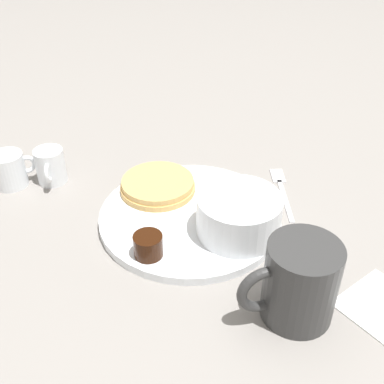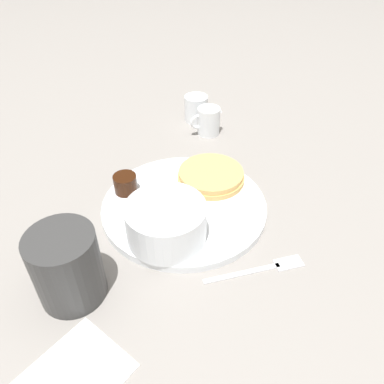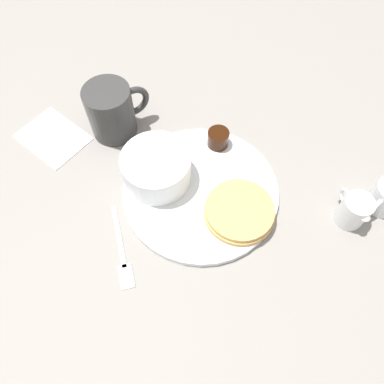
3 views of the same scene
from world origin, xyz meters
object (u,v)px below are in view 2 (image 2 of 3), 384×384
at_px(bowl, 166,221).
at_px(fork, 266,268).
at_px(creamer_pitcher_near, 208,121).
at_px(coffee_mug, 66,265).
at_px(plate, 184,206).
at_px(creamer_pitcher_far, 196,108).

xyz_separation_m(bowl, fork, (-0.01, 0.14, -0.04)).
bearing_deg(bowl, creamer_pitcher_near, -169.30).
bearing_deg(bowl, coffee_mug, -30.65).
bearing_deg(coffee_mug, plate, 161.75).
bearing_deg(coffee_mug, fork, 121.22).
xyz_separation_m(bowl, creamer_pitcher_far, (-0.35, -0.10, -0.01)).
xyz_separation_m(coffee_mug, creamer_pitcher_near, (-0.43, 0.01, -0.02)).
relative_size(coffee_mug, creamer_pitcher_near, 1.81).
relative_size(plate, fork, 2.18).
xyz_separation_m(coffee_mug, fork, (-0.13, 0.21, -0.05)).
xyz_separation_m(plate, bowl, (0.07, 0.01, 0.04)).
distance_m(creamer_pitcher_far, fork, 0.42).
height_order(plate, fork, plate).
height_order(plate, creamer_pitcher_near, creamer_pitcher_near).
bearing_deg(fork, plate, -113.93).
bearing_deg(creamer_pitcher_near, plate, 12.40).
distance_m(bowl, creamer_pitcher_far, 0.37).
bearing_deg(plate, creamer_pitcher_near, -167.60).
relative_size(bowl, fork, 0.95).
height_order(creamer_pitcher_near, fork, creamer_pitcher_near).
relative_size(bowl, creamer_pitcher_far, 1.66).
bearing_deg(fork, creamer_pitcher_far, -144.52).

